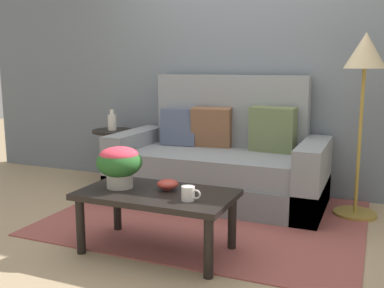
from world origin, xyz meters
name	(u,v)px	position (x,y,z in m)	size (l,w,h in m)	color
ground_plane	(202,223)	(0.00, 0.00, 0.00)	(14.00, 14.00, 0.00)	tan
wall_back	(246,51)	(0.00, 1.17, 1.41)	(6.40, 0.12, 2.82)	slate
area_rug	(208,217)	(0.00, 0.14, 0.01)	(2.50, 1.93, 0.01)	#994C47
couch	(220,164)	(-0.09, 0.69, 0.35)	(1.96, 0.93, 1.17)	slate
coffee_table	(157,200)	(-0.08, -0.64, 0.37)	(1.05, 0.58, 0.43)	black
side_table	(114,146)	(-1.35, 0.82, 0.40)	(0.45, 0.45, 0.58)	black
floor_lamp	(364,71)	(1.14, 0.68, 1.22)	(0.36, 0.36, 1.53)	olive
potted_plant	(119,162)	(-0.37, -0.64, 0.60)	(0.32, 0.32, 0.29)	#B7B2A8
coffee_mug	(189,194)	(0.20, -0.74, 0.47)	(0.13, 0.09, 0.09)	white
snack_bowl	(168,184)	(-0.03, -0.56, 0.47)	(0.15, 0.15, 0.07)	#B2382D
table_vase	(112,122)	(-1.35, 0.80, 0.67)	(0.09, 0.09, 0.22)	silver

